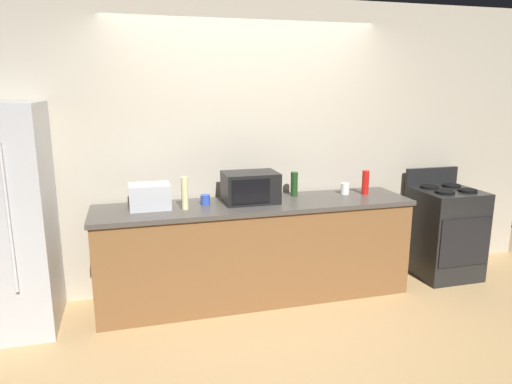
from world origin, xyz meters
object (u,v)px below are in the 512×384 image
Objects in this scene: bottle_hand_soap at (185,193)px; bottle_hot_sauce at (365,182)px; refrigerator at (1,220)px; stove_range at (444,232)px; toaster_oven at (150,196)px; mug_white at (345,189)px; mug_blue at (205,200)px; microwave at (250,187)px; bottle_wine at (294,184)px.

bottle_hot_sauce is at bearing 3.63° from bottle_hand_soap.
refrigerator is 1.67× the size of stove_range.
stove_range is 3.18× the size of toaster_oven.
stove_range is 2.70m from bottle_hand_soap.
stove_range is at bearing 1.11° from bottle_hand_soap.
stove_range is 10.17× the size of mug_white.
mug_white is at bearing 1.94° from mug_blue.
bottle_hand_soap is at bearing -170.55° from microwave.
refrigerator reaches higher than toaster_oven.
mug_white is at bearing 5.95° from bottle_hand_soap.
bottle_hot_sauce is (-0.90, 0.06, 0.55)m from stove_range.
microwave is at bearing -176.25° from mug_white.
stove_range is at bearing -1.51° from mug_blue.
stove_range is 4.72× the size of bottle_wine.
toaster_oven is 0.48m from mug_blue.
stove_range is 1.06m from bottle_hot_sauce.
microwave is 0.42m from mug_blue.
microwave reaches higher than mug_white.
bottle_wine is 0.83× the size of bottle_hand_soap.
mug_white is (-1.08, 0.11, 0.49)m from stove_range.
microwave is at bearing 1.37° from refrigerator.
bottle_hand_soap is 3.21× the size of mug_blue.
refrigerator is 1.42m from bottle_hand_soap.
bottle_wine is at bearing 172.84° from mug_white.
refrigerator is at bearing -178.93° from bottle_hot_sauce.
bottle_wine reaches higher than mug_blue.
toaster_oven reaches higher than mug_blue.
stove_range is at bearing -1.35° from microwave.
toaster_oven is 3.20× the size of mug_white.
mug_white is (-0.19, 0.05, -0.06)m from bottle_hot_sauce.
bottle_hot_sauce reaches higher than bottle_wine.
bottle_wine is (1.34, 0.11, 0.01)m from toaster_oven.
mug_white is (0.50, -0.06, -0.06)m from bottle_wine.
microwave is 0.88m from toaster_oven.
microwave is at bearing -2.35° from mug_blue.
microwave is 2.09× the size of bottle_hot_sauce.
refrigerator is 3.16m from bottle_hot_sauce.
bottle_wine is at bearing 170.51° from bottle_hot_sauce.
microwave is 1.73× the size of bottle_hand_soap.
microwave is (-2.04, 0.05, 0.57)m from stove_range.
refrigerator is at bearing -177.70° from mug_blue.
toaster_oven is 3.94× the size of mug_blue.
toaster_oven is 0.30m from bottle_hand_soap.
microwave is at bearing 9.45° from bottle_hand_soap.
microwave is 0.60m from bottle_hand_soap.
mug_blue is at bearing 0.53° from toaster_oven.
microwave reaches higher than stove_range.
bottle_hot_sauce is 2.66× the size of mug_blue.
bottle_hot_sauce is at bearing 0.56° from microwave.
bottle_hand_soap reaches higher than stove_range.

